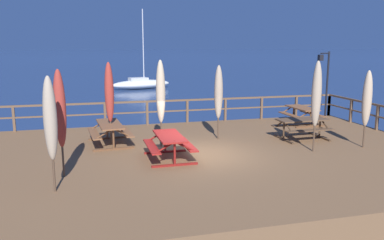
{
  "coord_description": "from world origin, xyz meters",
  "views": [
    {
      "loc": [
        -3.33,
        -12.06,
        4.44
      ],
      "look_at": [
        0.0,
        0.81,
        1.87
      ],
      "focal_mm": 37.07,
      "sensor_mm": 36.0,
      "label": 1
    }
  ],
  "objects_px": {
    "patio_umbrella_tall_front": "(316,95)",
    "sailboat_distant": "(141,84)",
    "patio_umbrella_short_mid": "(60,109)",
    "lamp_post_hooked": "(325,75)",
    "picnic_table_mid_centre": "(302,124)",
    "patio_umbrella_tall_mid_right": "(367,99)",
    "picnic_table_front_left": "(170,142)",
    "patio_umbrella_tall_back_right": "(50,119)",
    "patio_umbrella_short_front": "(161,92)",
    "patio_umbrella_tall_mid_left": "(109,93)",
    "picnic_table_mid_right": "(110,129)",
    "patio_umbrella_short_back": "(219,93)",
    "picnic_table_back_left": "(302,112)"
  },
  "relations": [
    {
      "from": "patio_umbrella_tall_front",
      "to": "sailboat_distant",
      "type": "xyz_separation_m",
      "value": [
        -2.24,
        27.87,
        -2.28
      ]
    },
    {
      "from": "patio_umbrella_short_mid",
      "to": "lamp_post_hooked",
      "type": "relative_size",
      "value": 0.91
    },
    {
      "from": "picnic_table_mid_centre",
      "to": "patio_umbrella_tall_mid_right",
      "type": "bearing_deg",
      "value": -49.55
    },
    {
      "from": "picnic_table_front_left",
      "to": "patio_umbrella_tall_front",
      "type": "height_order",
      "value": "patio_umbrella_tall_front"
    },
    {
      "from": "picnic_table_mid_centre",
      "to": "patio_umbrella_tall_back_right",
      "type": "distance_m",
      "value": 9.41
    },
    {
      "from": "patio_umbrella_short_front",
      "to": "sailboat_distant",
      "type": "xyz_separation_m",
      "value": [
        2.6,
        25.96,
        -2.29
      ]
    },
    {
      "from": "patio_umbrella_short_front",
      "to": "sailboat_distant",
      "type": "relative_size",
      "value": 0.39
    },
    {
      "from": "patio_umbrella_tall_mid_right",
      "to": "picnic_table_front_left",
      "type": "bearing_deg",
      "value": 177.57
    },
    {
      "from": "picnic_table_front_left",
      "to": "patio_umbrella_tall_mid_left",
      "type": "height_order",
      "value": "patio_umbrella_tall_mid_left"
    },
    {
      "from": "patio_umbrella_short_mid",
      "to": "patio_umbrella_tall_front",
      "type": "distance_m",
      "value": 8.0
    },
    {
      "from": "patio_umbrella_tall_back_right",
      "to": "sailboat_distant",
      "type": "xyz_separation_m",
      "value": [
        5.9,
        29.56,
        -2.16
      ]
    },
    {
      "from": "picnic_table_mid_right",
      "to": "patio_umbrella_tall_mid_right",
      "type": "bearing_deg",
      "value": -17.34
    },
    {
      "from": "picnic_table_front_left",
      "to": "patio_umbrella_tall_mid_right",
      "type": "xyz_separation_m",
      "value": [
        6.84,
        -0.29,
        1.15
      ]
    },
    {
      "from": "patio_umbrella_short_back",
      "to": "patio_umbrella_tall_front",
      "type": "relative_size",
      "value": 0.92
    },
    {
      "from": "picnic_table_front_left",
      "to": "patio_umbrella_tall_front",
      "type": "bearing_deg",
      "value": -3.93
    },
    {
      "from": "patio_umbrella_tall_mid_right",
      "to": "lamp_post_hooked",
      "type": "height_order",
      "value": "lamp_post_hooked"
    },
    {
      "from": "patio_umbrella_short_mid",
      "to": "patio_umbrella_short_back",
      "type": "distance_m",
      "value": 6.25
    },
    {
      "from": "patio_umbrella_tall_front",
      "to": "picnic_table_mid_centre",
      "type": "bearing_deg",
      "value": 72.27
    },
    {
      "from": "patio_umbrella_tall_front",
      "to": "lamp_post_hooked",
      "type": "xyz_separation_m",
      "value": [
        3.65,
        5.22,
        0.18
      ]
    },
    {
      "from": "lamp_post_hooked",
      "to": "sailboat_distant",
      "type": "height_order",
      "value": "sailboat_distant"
    },
    {
      "from": "picnic_table_back_left",
      "to": "sailboat_distant",
      "type": "distance_m",
      "value": 24.02
    },
    {
      "from": "picnic_table_front_left",
      "to": "picnic_table_back_left",
      "type": "xyz_separation_m",
      "value": [
        6.84,
        3.92,
        -0.0
      ]
    },
    {
      "from": "lamp_post_hooked",
      "to": "patio_umbrella_tall_mid_right",
      "type": "bearing_deg",
      "value": -107.88
    },
    {
      "from": "picnic_table_mid_right",
      "to": "patio_umbrella_short_mid",
      "type": "distance_m",
      "value": 3.81
    },
    {
      "from": "picnic_table_mid_right",
      "to": "patio_umbrella_tall_front",
      "type": "xyz_separation_m",
      "value": [
        6.56,
        -2.71,
        1.37
      ]
    },
    {
      "from": "patio_umbrella_tall_back_right",
      "to": "patio_umbrella_short_back",
      "type": "bearing_deg",
      "value": 36.89
    },
    {
      "from": "patio_umbrella_short_back",
      "to": "picnic_table_front_left",
      "type": "bearing_deg",
      "value": -136.81
    },
    {
      "from": "patio_umbrella_tall_mid_left",
      "to": "lamp_post_hooked",
      "type": "xyz_separation_m",
      "value": [
        10.19,
        2.58,
        0.24
      ]
    },
    {
      "from": "sailboat_distant",
      "to": "picnic_table_mid_right",
      "type": "bearing_deg",
      "value": -99.74
    },
    {
      "from": "picnic_table_mid_centre",
      "to": "patio_umbrella_tall_front",
      "type": "height_order",
      "value": "patio_umbrella_tall_front"
    },
    {
      "from": "patio_umbrella_tall_mid_right",
      "to": "patio_umbrella_tall_mid_left",
      "type": "bearing_deg",
      "value": 163.06
    },
    {
      "from": "picnic_table_mid_centre",
      "to": "patio_umbrella_tall_mid_left",
      "type": "height_order",
      "value": "patio_umbrella_tall_mid_left"
    },
    {
      "from": "picnic_table_mid_centre",
      "to": "patio_umbrella_short_mid",
      "type": "relative_size",
      "value": 0.67
    },
    {
      "from": "patio_umbrella_tall_back_right",
      "to": "picnic_table_front_left",
      "type": "bearing_deg",
      "value": 31.71
    },
    {
      "from": "picnic_table_back_left",
      "to": "sailboat_distant",
      "type": "height_order",
      "value": "sailboat_distant"
    },
    {
      "from": "patio_umbrella_tall_back_right",
      "to": "patio_umbrella_short_mid",
      "type": "distance_m",
      "value": 1.13
    },
    {
      "from": "patio_umbrella_tall_front",
      "to": "patio_umbrella_short_front",
      "type": "distance_m",
      "value": 5.2
    },
    {
      "from": "patio_umbrella_tall_back_right",
      "to": "patio_umbrella_short_back",
      "type": "xyz_separation_m",
      "value": [
        5.58,
        4.19,
        -0.03
      ]
    },
    {
      "from": "patio_umbrella_tall_back_right",
      "to": "patio_umbrella_tall_front",
      "type": "xyz_separation_m",
      "value": [
        8.13,
        1.69,
        0.12
      ]
    },
    {
      "from": "picnic_table_mid_right",
      "to": "patio_umbrella_short_front",
      "type": "xyz_separation_m",
      "value": [
        1.72,
        -0.79,
        1.37
      ]
    },
    {
      "from": "patio_umbrella_tall_mid_right",
      "to": "patio_umbrella_short_front",
      "type": "xyz_separation_m",
      "value": [
        -6.82,
        1.87,
        0.22
      ]
    },
    {
      "from": "patio_umbrella_tall_back_right",
      "to": "patio_umbrella_tall_mid_right",
      "type": "xyz_separation_m",
      "value": [
        10.12,
        1.73,
        -0.1
      ]
    },
    {
      "from": "picnic_table_front_left",
      "to": "patio_umbrella_tall_front",
      "type": "xyz_separation_m",
      "value": [
        4.86,
        -0.33,
        1.37
      ]
    },
    {
      "from": "patio_umbrella_short_mid",
      "to": "patio_umbrella_short_back",
      "type": "relative_size",
      "value": 1.05
    },
    {
      "from": "picnic_table_front_left",
      "to": "patio_umbrella_short_front",
      "type": "height_order",
      "value": "patio_umbrella_short_front"
    },
    {
      "from": "picnic_table_mid_centre",
      "to": "patio_umbrella_tall_front",
      "type": "distance_m",
      "value": 2.27
    },
    {
      "from": "picnic_table_front_left",
      "to": "patio_umbrella_tall_back_right",
      "type": "height_order",
      "value": "patio_umbrella_tall_back_right"
    },
    {
      "from": "picnic_table_mid_right",
      "to": "sailboat_distant",
      "type": "bearing_deg",
      "value": 80.26
    },
    {
      "from": "picnic_table_mid_right",
      "to": "picnic_table_front_left",
      "type": "distance_m",
      "value": 2.92
    },
    {
      "from": "picnic_table_mid_centre",
      "to": "patio_umbrella_short_mid",
      "type": "bearing_deg",
      "value": -164.92
    }
  ]
}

